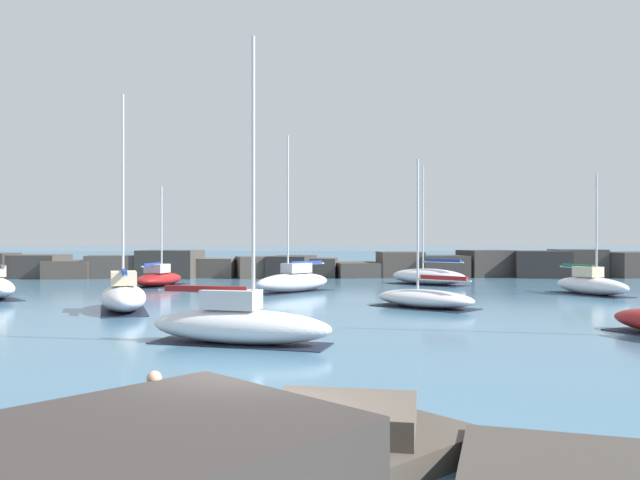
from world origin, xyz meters
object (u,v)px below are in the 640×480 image
at_px(sailboat_moored_3, 425,298).
at_px(sailboat_moored_2, 428,276).
at_px(sailboat_moored_9, 591,284).
at_px(sailboat_moored_6, 293,281).
at_px(person_on_rocks, 154,421).
at_px(sailboat_moored_1, 159,278).
at_px(sailboat_moored_0, 123,295).
at_px(sailboat_moored_8, 239,323).

bearing_deg(sailboat_moored_3, sailboat_moored_2, 77.81).
distance_m(sailboat_moored_3, sailboat_moored_9, 13.67).
relative_size(sailboat_moored_6, sailboat_moored_9, 1.36).
bearing_deg(person_on_rocks, sailboat_moored_1, 102.77).
bearing_deg(sailboat_moored_6, sailboat_moored_2, 31.66).
relative_size(sailboat_moored_6, person_on_rocks, 6.28).
xyz_separation_m(sailboat_moored_0, sailboat_moored_9, (26.67, 7.93, -0.10)).
xyz_separation_m(sailboat_moored_0, sailboat_moored_2, (18.24, 16.57, -0.12)).
height_order(sailboat_moored_0, sailboat_moored_2, sailboat_moored_0).
relative_size(sailboat_moored_2, person_on_rocks, 5.57).
xyz_separation_m(sailboat_moored_0, sailboat_moored_1, (-1.91, 15.81, -0.16)).
distance_m(sailboat_moored_1, person_on_rocks, 38.24).
relative_size(sailboat_moored_0, sailboat_moored_3, 1.40).
bearing_deg(sailboat_moored_9, sailboat_moored_3, -149.61).
distance_m(sailboat_moored_2, sailboat_moored_6, 11.93).
bearing_deg(sailboat_moored_0, sailboat_moored_8, -55.75).
bearing_deg(person_on_rocks, sailboat_moored_9, 55.63).
relative_size(sailboat_moored_1, sailboat_moored_2, 0.82).
relative_size(sailboat_moored_3, sailboat_moored_9, 1.01).
relative_size(sailboat_moored_9, person_on_rocks, 4.62).
distance_m(sailboat_moored_6, sailboat_moored_8, 20.00).
relative_size(sailboat_moored_1, sailboat_moored_9, 0.98).
height_order(sailboat_moored_3, sailboat_moored_6, sailboat_moored_6).
bearing_deg(sailboat_moored_8, sailboat_moored_6, 85.61).
bearing_deg(person_on_rocks, sailboat_moored_8, 89.97).
relative_size(sailboat_moored_0, sailboat_moored_6, 1.04).
bearing_deg(sailboat_moored_2, sailboat_moored_6, -148.34).
relative_size(sailboat_moored_2, sailboat_moored_6, 0.89).
bearing_deg(sailboat_moored_1, sailboat_moored_9, -15.43).
height_order(sailboat_moored_2, sailboat_moored_3, sailboat_moored_2).
bearing_deg(sailboat_moored_2, sailboat_moored_9, -45.74).
distance_m(sailboat_moored_6, person_on_rocks, 31.84).
bearing_deg(sailboat_moored_0, sailboat_moored_2, 42.26).
distance_m(sailboat_moored_0, sailboat_moored_1, 15.93).
height_order(sailboat_moored_2, sailboat_moored_8, sailboat_moored_8).
height_order(sailboat_moored_1, sailboat_moored_2, sailboat_moored_2).
xyz_separation_m(sailboat_moored_3, sailboat_moored_9, (11.79, 6.91, 0.17)).
xyz_separation_m(sailboat_moored_1, sailboat_moored_8, (8.46, -25.44, 0.10)).
bearing_deg(sailboat_moored_1, sailboat_moored_3, -41.40).
xyz_separation_m(sailboat_moored_1, sailboat_moored_2, (20.15, 0.76, 0.04)).
bearing_deg(sailboat_moored_2, sailboat_moored_0, -137.74).
distance_m(sailboat_moored_2, sailboat_moored_3, 15.92).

